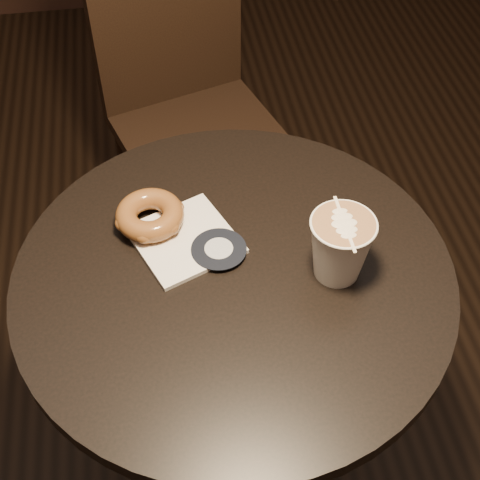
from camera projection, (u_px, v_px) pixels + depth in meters
The scene contains 5 objects.
cafe_table at pixel (234, 340), 1.20m from camera, with size 0.70×0.70×0.75m.
chair at pixel (184, 83), 1.72m from camera, with size 0.49×0.49×1.00m.
pastry_bag at pixel (185, 240), 1.09m from camera, with size 0.15×0.15×0.01m, color white.
doughnut at pixel (150, 215), 1.10m from camera, with size 0.11×0.11×0.04m, color brown.
latte_cup at pixel (340, 248), 1.01m from camera, with size 0.10×0.10×0.11m, color white, non-canonical shape.
Camera 1 is at (-0.10, -0.66, 1.57)m, focal length 50.00 mm.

